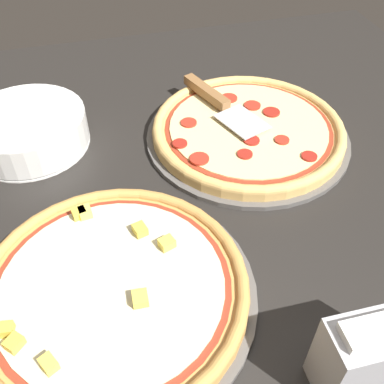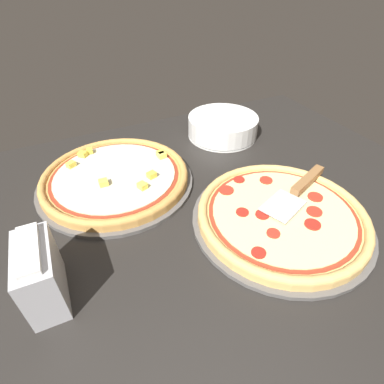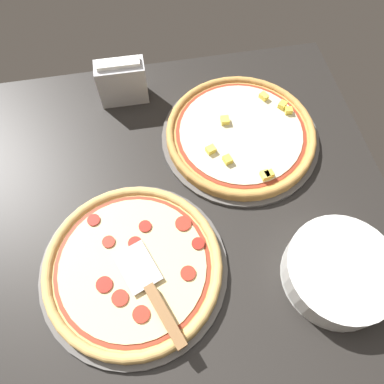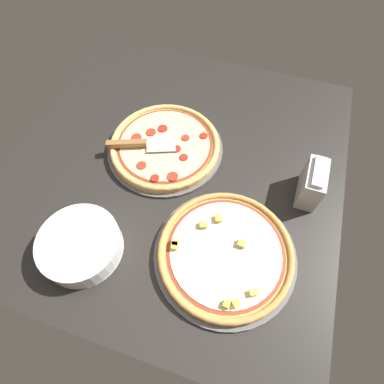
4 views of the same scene
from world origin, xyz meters
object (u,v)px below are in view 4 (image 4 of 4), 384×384
napkin_holder (312,183)px  serving_spatula (134,144)px  pizza_front (165,145)px  pizza_back (225,252)px  plate_stack (81,245)px

napkin_holder → serving_spatula: bearing=-88.6°
pizza_front → pizza_back: (31.89, 30.93, -0.02)cm
pizza_front → plate_stack: bearing=-12.4°
plate_stack → pizza_back: bearing=105.7°
pizza_front → pizza_back: pizza_back is taller
pizza_front → napkin_holder: napkin_holder is taller
pizza_front → serving_spatula: serving_spatula is taller
pizza_back → serving_spatula: serving_spatula is taller
serving_spatula → plate_stack: bearing=0.2°
pizza_front → napkin_holder: (3.01, 50.90, 3.97)cm
pizza_front → plate_stack: (43.29, -9.50, 1.08)cm
pizza_front → serving_spatula: (4.49, -9.60, 2.22)cm
pizza_back → plate_stack: plate_stack is taller
pizza_front → serving_spatula: bearing=-65.0°
serving_spatula → plate_stack: 38.82cm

